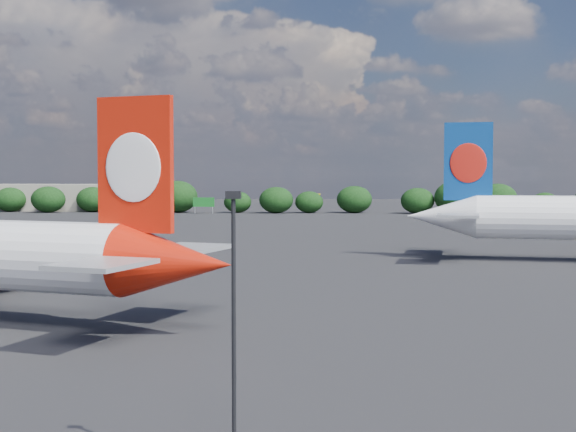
{
  "coord_description": "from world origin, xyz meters",
  "views": [
    {
      "loc": [
        19.66,
        -46.1,
        11.05
      ],
      "look_at": [
        16.0,
        12.0,
        8.0
      ],
      "focal_mm": 50.0,
      "sensor_mm": 36.0,
      "label": 1
    }
  ],
  "objects": [
    {
      "name": "ground",
      "position": [
        0.0,
        60.0,
        0.0
      ],
      "size": [
        500.0,
        500.0,
        0.0
      ],
      "primitive_type": "plane",
      "color": "black",
      "rests_on": "ground"
    },
    {
      "name": "apron_lamp_post",
      "position": [
        15.89,
        -17.51,
        5.86
      ],
      "size": [
        0.55,
        0.3,
        10.44
      ],
      "color": "black",
      "rests_on": "ground"
    },
    {
      "name": "billboard_yellow",
      "position": [
        12.0,
        182.0,
        3.87
      ],
      "size": [
        5.0,
        0.3,
        5.5
      ],
      "color": "gold",
      "rests_on": "ground"
    },
    {
      "name": "terminal_building",
      "position": [
        -65.0,
        192.0,
        4.0
      ],
      "size": [
        42.0,
        16.0,
        8.0
      ],
      "color": "gray",
      "rests_on": "ground"
    },
    {
      "name": "highway_sign",
      "position": [
        -18.0,
        176.0,
        3.13
      ],
      "size": [
        6.0,
        0.3,
        4.5
      ],
      "color": "#135F1D",
      "rests_on": "ground"
    },
    {
      "name": "horizon_treeline",
      "position": [
        13.59,
        179.8,
        3.91
      ],
      "size": [
        208.01,
        15.57,
        9.3
      ],
      "color": "black",
      "rests_on": "ground"
    }
  ]
}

